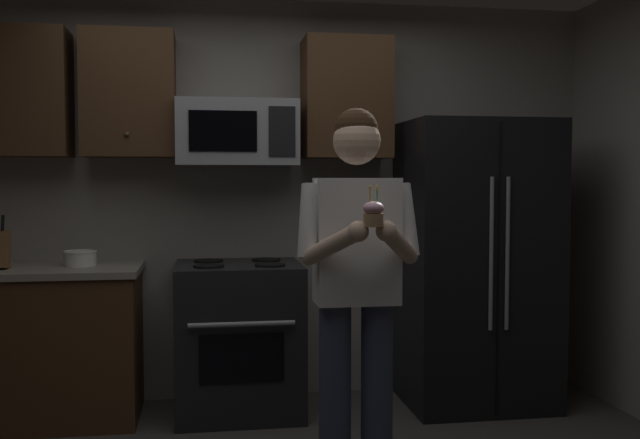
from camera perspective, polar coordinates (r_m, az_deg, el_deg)
The scene contains 9 objects.
wall_back at distance 4.81m, azimuth -4.89°, elevation 1.57°, with size 4.40×0.10×2.60m, color gray.
oven_range at distance 4.52m, azimuth -6.40°, elevation -9.28°, with size 0.76×0.70×0.93m.
microwave at distance 4.54m, azimuth -6.56°, elevation 6.77°, with size 0.74×0.41×0.40m.
refrigerator at distance 4.72m, azimuth 12.15°, elevation -3.39°, with size 0.90×0.75×1.80m.
cabinet_row_upper at distance 4.62m, azimuth -13.85°, elevation 9.50°, with size 2.78×0.36×0.76m.
counter_left at distance 4.66m, azimuth -22.79°, elevation -9.10°, with size 1.44×0.66×0.92m.
bowl_large_white at distance 4.54m, azimuth -18.38°, elevation -2.88°, with size 0.19×0.19×0.09m.
person at distance 3.35m, azimuth 2.92°, elevation -4.34°, with size 0.60×0.48×1.76m.
cupcake at distance 3.01m, azimuth 4.23°, elevation 0.48°, with size 0.09×0.09×0.17m.
Camera 1 is at (-0.35, -3.05, 1.43)m, focal length 40.62 mm.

